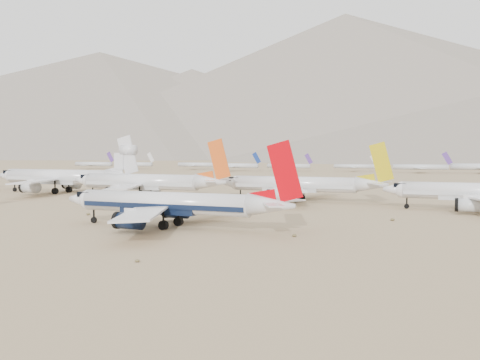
% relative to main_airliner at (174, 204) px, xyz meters
% --- Properties ---
extents(ground, '(7000.00, 7000.00, 0.00)m').
position_rel_main_airliner_xyz_m(ground, '(0.80, -3.21, -4.75)').
color(ground, olive).
rests_on(ground, ground).
extents(main_airliner, '(48.96, 47.82, 17.28)m').
position_rel_main_airliner_xyz_m(main_airliner, '(0.00, 0.00, 0.00)').
color(main_airliner, silver).
rests_on(main_airliner, ground).
extents(row2_gold_tail, '(50.74, 49.62, 18.07)m').
position_rel_main_airliner_xyz_m(row2_gold_tail, '(7.91, 64.64, 0.30)').
color(row2_gold_tail, silver).
rests_on(row2_gold_tail, ground).
extents(row2_orange_tail, '(53.69, 52.52, 19.15)m').
position_rel_main_airliner_xyz_m(row2_orange_tail, '(-39.45, 53.17, 0.62)').
color(row2_orange_tail, silver).
rests_on(row2_orange_tail, ground).
extents(row2_white_trijet, '(59.10, 57.76, 20.94)m').
position_rel_main_airliner_xyz_m(row2_white_trijet, '(-80.01, 62.75, 1.31)').
color(row2_white_trijet, silver).
rests_on(row2_white_trijet, ground).
extents(distant_storage_row, '(607.94, 59.16, 15.92)m').
position_rel_main_airliner_xyz_m(distant_storage_row, '(34.37, 312.87, -0.39)').
color(distant_storage_row, silver).
rests_on(distant_storage_row, ground).
extents(mountain_range, '(7354.00, 3024.00, 470.00)m').
position_rel_main_airliner_xyz_m(mountain_range, '(70.98, 1644.80, 185.57)').
color(mountain_range, slate).
rests_on(mountain_range, ground).
extents(desert_scrub, '(261.14, 121.67, 0.63)m').
position_rel_main_airliner_xyz_m(desert_scrub, '(-5.23, -33.34, -4.46)').
color(desert_scrub, brown).
rests_on(desert_scrub, ground).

